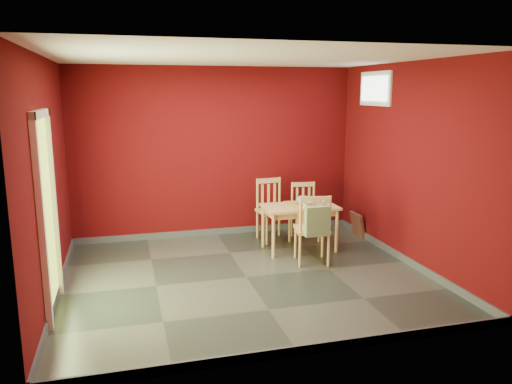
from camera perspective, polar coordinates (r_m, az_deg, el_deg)
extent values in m
plane|color=#2D342D|center=(6.41, -1.12, -9.69)|extent=(4.50, 4.50, 0.00)
plane|color=#4A0709|center=(8.00, -4.65, 4.49)|extent=(4.50, 0.00, 4.50)
plane|color=#4A0709|center=(4.18, 5.47, -1.90)|extent=(4.50, 0.00, 4.50)
plane|color=#4A0709|center=(5.94, -22.74, 1.23)|extent=(0.00, 4.00, 4.00)
plane|color=#4A0709|center=(6.95, 17.17, 2.97)|extent=(0.00, 4.00, 4.00)
plane|color=white|center=(6.00, -1.23, 15.15)|extent=(4.50, 4.50, 0.00)
cube|color=#3F4244|center=(8.24, -4.49, -4.52)|extent=(4.50, 0.02, 0.10)
cube|color=#3F4244|center=(4.67, 5.10, -17.59)|extent=(4.50, 0.02, 0.10)
cube|color=#3F4244|center=(6.28, -21.70, -10.51)|extent=(0.03, 4.00, 0.10)
cube|color=#3F4244|center=(7.24, 16.47, -7.26)|extent=(0.03, 4.00, 0.10)
cube|color=#B7D838|center=(5.61, -22.87, -2.73)|extent=(0.02, 0.85, 2.05)
cube|color=white|center=(5.15, -23.31, -3.51)|extent=(0.06, 0.08, 2.13)
cube|color=white|center=(6.05, -22.13, -1.30)|extent=(0.06, 0.08, 2.13)
cube|color=white|center=(5.47, -23.50, 8.18)|extent=(0.06, 1.01, 0.08)
cube|color=white|center=(7.74, 13.49, 11.42)|extent=(0.03, 0.90, 0.50)
cube|color=white|center=(7.73, 13.35, 11.42)|extent=(0.02, 0.76, 0.36)
cube|color=silver|center=(8.61, 6.02, -2.14)|extent=(0.08, 0.02, 0.12)
cube|color=tan|center=(7.33, 5.02, -1.70)|extent=(1.07, 0.63, 0.04)
cube|color=tan|center=(7.34, 5.01, -2.18)|extent=(0.97, 0.52, 0.09)
cylinder|color=tan|center=(7.03, 2.01, -5.07)|extent=(0.05, 0.05, 0.63)
cylinder|color=tan|center=(7.50, 0.83, -3.99)|extent=(0.05, 0.05, 0.63)
cylinder|color=tan|center=(7.36, 9.21, -4.44)|extent=(0.05, 0.05, 0.63)
cylinder|color=tan|center=(7.82, 7.64, -3.45)|extent=(0.05, 0.05, 0.63)
cube|color=#B47C2E|center=(7.32, 5.03, -1.53)|extent=(0.31, 0.63, 0.01)
cube|color=#B47C2E|center=(7.07, 5.89, -3.37)|extent=(0.31, 0.01, 0.32)
cube|color=tan|center=(7.84, 2.00, -2.23)|extent=(0.50, 0.50, 0.04)
cylinder|color=tan|center=(7.65, 1.26, -4.43)|extent=(0.04, 0.04, 0.44)
cylinder|color=tan|center=(7.99, 0.16, -3.73)|extent=(0.04, 0.04, 0.44)
cylinder|color=tan|center=(7.81, 3.86, -4.13)|extent=(0.04, 0.04, 0.44)
cylinder|color=tan|center=(8.14, 2.67, -3.46)|extent=(0.04, 0.04, 0.44)
cylinder|color=tan|center=(7.88, 0.16, -0.20)|extent=(0.04, 0.04, 0.48)
cylinder|color=tan|center=(8.03, 2.70, 0.01)|extent=(0.04, 0.04, 0.48)
cube|color=tan|center=(7.92, 1.45, 1.31)|extent=(0.41, 0.09, 0.07)
cube|color=tan|center=(7.92, 0.73, -0.45)|extent=(0.04, 0.03, 0.37)
cube|color=tan|center=(7.96, 1.44, -0.39)|extent=(0.04, 0.03, 0.37)
cube|color=tan|center=(8.00, 2.14, -0.33)|extent=(0.04, 0.03, 0.37)
cube|color=tan|center=(7.92, 5.66, -2.39)|extent=(0.46, 0.46, 0.04)
cylinder|color=tan|center=(7.77, 4.66, -4.34)|extent=(0.04, 0.04, 0.41)
cylinder|color=tan|center=(8.11, 4.11, -3.67)|extent=(0.04, 0.04, 0.41)
cylinder|color=tan|center=(7.86, 7.21, -4.22)|extent=(0.04, 0.04, 0.41)
cylinder|color=tan|center=(8.19, 6.55, -3.56)|extent=(0.04, 0.04, 0.41)
cylinder|color=tan|center=(8.00, 4.16, -0.45)|extent=(0.04, 0.04, 0.45)
cylinder|color=tan|center=(8.08, 6.63, -0.37)|extent=(0.04, 0.04, 0.45)
cube|color=tan|center=(8.00, 5.42, 0.88)|extent=(0.38, 0.08, 0.07)
cube|color=tan|center=(8.02, 4.70, -0.71)|extent=(0.04, 0.02, 0.35)
cube|color=tan|center=(8.05, 5.39, -0.68)|extent=(0.04, 0.02, 0.35)
cube|color=tan|center=(8.07, 6.08, -0.66)|extent=(0.04, 0.02, 0.35)
cube|color=tan|center=(6.86, 6.42, -4.27)|extent=(0.53, 0.53, 0.04)
cylinder|color=tan|center=(7.15, 7.62, -5.67)|extent=(0.04, 0.04, 0.44)
cylinder|color=tan|center=(6.79, 8.30, -6.63)|extent=(0.04, 0.04, 0.44)
cylinder|color=tan|center=(7.08, 4.54, -5.78)|extent=(0.04, 0.04, 0.44)
cylinder|color=tan|center=(6.72, 5.05, -6.75)|extent=(0.04, 0.04, 0.44)
cylinder|color=tan|center=(6.65, 8.42, -2.48)|extent=(0.04, 0.04, 0.48)
cylinder|color=tan|center=(6.58, 5.13, -2.56)|extent=(0.04, 0.04, 0.48)
cube|color=tan|center=(6.57, 6.83, -0.84)|extent=(0.41, 0.11, 0.08)
cube|color=tan|center=(6.64, 7.69, -2.86)|extent=(0.04, 0.03, 0.38)
cube|color=tan|center=(6.62, 6.78, -2.89)|extent=(0.04, 0.03, 0.38)
cube|color=tan|center=(6.60, 5.86, -2.91)|extent=(0.04, 0.03, 0.38)
cube|color=#6C8454|center=(6.56, 7.03, -3.33)|extent=(0.33, 0.10, 0.40)
cylinder|color=#6C8454|center=(6.52, 6.12, -1.07)|extent=(0.02, 0.17, 0.02)
cylinder|color=#6C8454|center=(6.59, 7.64, -0.97)|extent=(0.02, 0.17, 0.02)
cube|color=brown|center=(8.27, 11.52, -3.67)|extent=(0.13, 0.38, 0.38)
cube|color=black|center=(8.27, 11.49, -3.67)|extent=(0.09, 0.27, 0.27)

